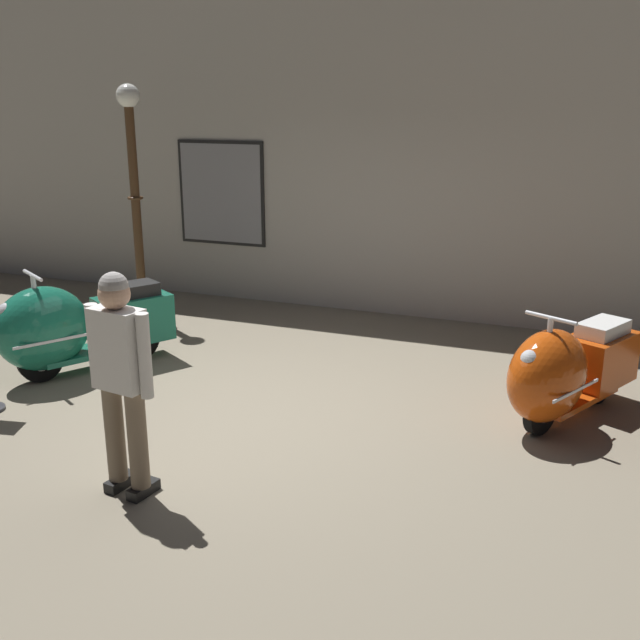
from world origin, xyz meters
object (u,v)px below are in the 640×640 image
at_px(scooter_0, 72,327).
at_px(scooter_1, 564,372).
at_px(visitor_0, 121,370).
at_px(lamppost, 135,196).

distance_m(scooter_0, scooter_1, 4.61).
relative_size(scooter_1, visitor_0, 1.06).
height_order(scooter_1, visitor_0, visitor_0).
bearing_deg(scooter_1, visitor_0, -23.50).
distance_m(scooter_1, visitor_0, 3.58).
bearing_deg(scooter_1, scooter_0, -56.98).
height_order(scooter_0, lamppost, lamppost).
height_order(scooter_0, scooter_1, scooter_0).
bearing_deg(visitor_0, scooter_1, -41.33).
xyz_separation_m(scooter_1, lamppost, (-5.13, 1.46, 1.05)).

